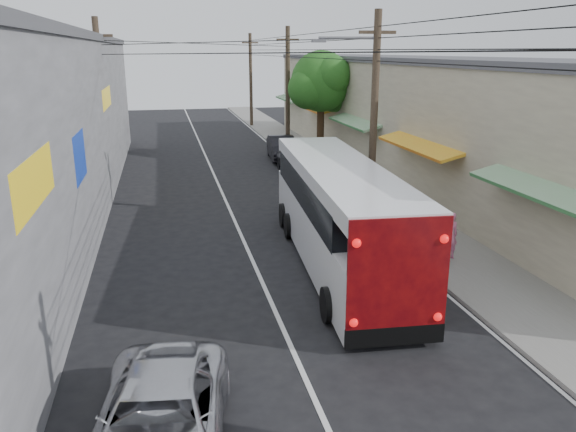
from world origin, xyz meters
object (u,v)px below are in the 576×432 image
jeepney (159,424)px  pedestrian_far (373,200)px  parked_car_mid (297,159)px  pedestrian_near (449,235)px  coach_bus (338,213)px  parked_suv (336,204)px  parked_car_far (282,148)px

jeepney → pedestrian_far: (8.34, 12.20, 0.19)m
parked_car_mid → pedestrian_far: size_ratio=3.04×
pedestrian_near → pedestrian_far: bearing=-76.6°
pedestrian_near → pedestrian_far: 4.93m
coach_bus → parked_car_mid: size_ratio=2.56×
parked_car_mid → pedestrian_near: size_ratio=2.86×
parked_suv → parked_car_far: size_ratio=1.33×
parked_car_mid → pedestrian_far: pedestrian_far is taller
jeepney → pedestrian_near: bearing=46.9°
parked_car_mid → coach_bus: bearing=-96.8°
jeepney → parked_car_mid: (7.54, 21.81, 0.09)m
coach_bus → parked_suv: coach_bus is taller
jeepney → parked_car_far: size_ratio=1.09×
coach_bus → parked_car_far: (1.97, 17.91, -0.96)m
coach_bus → parked_car_far: size_ratio=2.60×
coach_bus → pedestrian_near: coach_bus is taller
coach_bus → jeepney: 9.82m
parked_suv → pedestrian_far: 1.62m
parked_suv → parked_car_mid: size_ratio=1.31×
coach_bus → jeepney: bearing=-120.6°
jeepney → parked_car_mid: size_ratio=1.07×
pedestrian_near → pedestrian_far: pedestrian_near is taller
parked_car_mid → pedestrian_near: 14.56m
coach_bus → pedestrian_near: (3.52, -0.69, -0.78)m
parked_suv → pedestrian_far: bearing=2.0°
pedestrian_near → parked_car_mid: bearing=-79.3°
pedestrian_near → coach_bus: bearing=-6.4°
parked_car_mid → pedestrian_near: (1.55, -14.48, 0.14)m
coach_bus → parked_car_mid: bearing=86.0°
parked_suv → pedestrian_near: size_ratio=3.75×
parked_suv → parked_car_far: (0.80, 14.00, -0.13)m
pedestrian_near → pedestrian_far: size_ratio=1.06×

